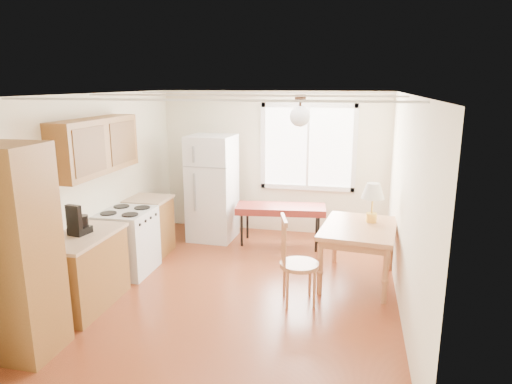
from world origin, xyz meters
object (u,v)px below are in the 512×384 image
(refrigerator, at_px, (212,188))
(dining_table, at_px, (359,233))
(bench, at_px, (281,210))
(chair, at_px, (291,254))

(refrigerator, relative_size, dining_table, 1.32)
(dining_table, bearing_deg, refrigerator, 159.19)
(bench, xyz_separation_m, chair, (0.46, -2.00, 0.02))
(chair, bearing_deg, dining_table, 30.30)
(bench, bearing_deg, refrigerator, 168.65)
(refrigerator, distance_m, bench, 1.24)
(bench, height_order, chair, chair)
(bench, xyz_separation_m, dining_table, (1.25, -1.19, 0.08))
(refrigerator, height_order, chair, refrigerator)
(dining_table, xyz_separation_m, chair, (-0.79, -0.81, -0.06))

